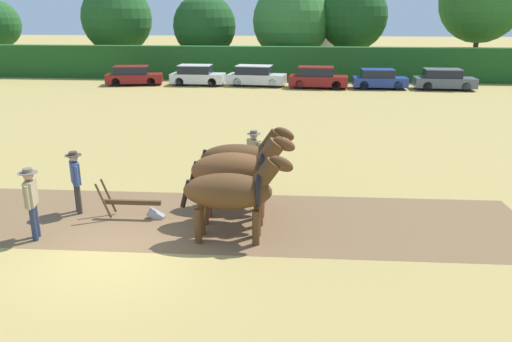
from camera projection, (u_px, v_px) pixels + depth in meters
name	position (u px, v px, depth m)	size (l,w,h in m)	color
ground_plane	(114.00, 255.00, 11.48)	(240.00, 240.00, 0.00)	#A88E4C
plowed_furrow_strip	(113.00, 217.00, 13.63)	(22.21, 4.07, 0.01)	brown
hedgerow	(256.00, 63.00, 41.71)	(65.33, 1.32, 2.74)	#1E511E
tree_left	(117.00, 18.00, 47.08)	(6.57, 6.57, 8.19)	#4C3823
tree_center_left	(205.00, 26.00, 45.81)	(5.75, 5.75, 7.13)	brown
tree_center	(291.00, 21.00, 45.49)	(7.06, 7.06, 8.20)	#423323
tree_center_right	(353.00, 16.00, 44.84)	(6.14, 6.14, 8.19)	brown
tree_right	(481.00, 1.00, 43.65)	(7.17, 7.17, 9.96)	#4C3823
draft_horse_lead_left	(232.00, 191.00, 11.91)	(2.79, 0.97, 2.24)	#513319
draft_horse_lead_right	(237.00, 171.00, 12.98)	(2.86, 1.10, 2.42)	brown
draft_horse_trail_left	(242.00, 159.00, 14.10)	(2.80, 0.96, 2.40)	#513319
plow	(137.00, 207.00, 13.49)	(1.79, 0.47, 1.13)	#4C331E
farmer_at_plow	(76.00, 177.00, 13.66)	(0.44, 0.58, 1.76)	#38332D
farmer_beside_team	(254.00, 152.00, 16.04)	(0.48, 0.54, 1.77)	#28334C
farmer_onlooker_left	(31.00, 198.00, 12.02)	(0.46, 0.68, 1.81)	#28334C
parked_car_far_left	(134.00, 76.00, 38.81)	(4.53, 2.59, 1.47)	maroon
parked_car_left	(197.00, 75.00, 38.68)	(4.12, 1.89, 1.56)	silver
parked_car_center_left	(256.00, 76.00, 38.30)	(4.56, 2.30, 1.56)	silver
parked_car_center	(318.00, 78.00, 37.13)	(4.41, 2.04, 1.58)	maroon
parked_car_center_right	(379.00, 79.00, 36.86)	(3.93, 1.77, 1.44)	navy
parked_car_right	(444.00, 80.00, 36.43)	(4.34, 1.99, 1.50)	#565B66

